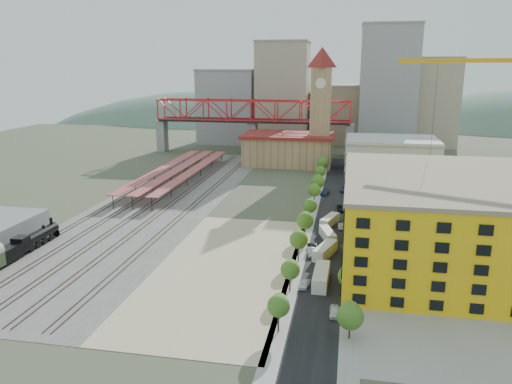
% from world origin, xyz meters
% --- Properties ---
extents(ground, '(400.00, 400.00, 0.00)m').
position_xyz_m(ground, '(0.00, 0.00, 0.00)').
color(ground, '#474C38').
rests_on(ground, ground).
extents(ballast_strip, '(36.00, 165.00, 0.06)m').
position_xyz_m(ballast_strip, '(-36.00, 17.50, 0.03)').
color(ballast_strip, '#605E59').
rests_on(ballast_strip, ground).
extents(dirt_lot, '(28.00, 67.00, 0.06)m').
position_xyz_m(dirt_lot, '(-4.00, -31.50, 0.03)').
color(dirt_lot, tan).
rests_on(dirt_lot, ground).
extents(street_asphalt, '(12.00, 170.00, 0.06)m').
position_xyz_m(street_asphalt, '(16.00, 15.00, 0.03)').
color(street_asphalt, black).
rests_on(street_asphalt, ground).
extents(sidewalk_west, '(3.00, 170.00, 0.04)m').
position_xyz_m(sidewalk_west, '(10.50, 15.00, 0.02)').
color(sidewalk_west, gray).
rests_on(sidewalk_west, ground).
extents(sidewalk_east, '(3.00, 170.00, 0.04)m').
position_xyz_m(sidewalk_east, '(21.50, 15.00, 0.02)').
color(sidewalk_east, gray).
rests_on(sidewalk_east, ground).
extents(construction_pad, '(50.00, 90.00, 0.06)m').
position_xyz_m(construction_pad, '(45.00, -20.00, 0.03)').
color(construction_pad, gray).
rests_on(construction_pad, ground).
extents(rail_tracks, '(26.56, 160.00, 0.18)m').
position_xyz_m(rail_tracks, '(-37.80, 17.50, 0.15)').
color(rail_tracks, '#382B23').
rests_on(rail_tracks, ground).
extents(platform_canopies, '(16.00, 80.00, 4.12)m').
position_xyz_m(platform_canopies, '(-41.00, 45.00, 3.99)').
color(platform_canopies, '#C3554B').
rests_on(platform_canopies, ground).
extents(station_hall, '(38.00, 24.00, 13.10)m').
position_xyz_m(station_hall, '(-5.00, 82.00, 6.67)').
color(station_hall, tan).
rests_on(station_hall, ground).
extents(clock_tower, '(12.00, 12.00, 52.00)m').
position_xyz_m(clock_tower, '(8.00, 79.99, 28.70)').
color(clock_tower, tan).
rests_on(clock_tower, ground).
extents(parking_garage, '(34.00, 26.00, 14.00)m').
position_xyz_m(parking_garage, '(36.00, 70.00, 7.00)').
color(parking_garage, silver).
rests_on(parking_garage, ground).
extents(truss_bridge, '(94.00, 9.60, 25.60)m').
position_xyz_m(truss_bridge, '(-25.00, 105.00, 18.86)').
color(truss_bridge, gray).
rests_on(truss_bridge, ground).
extents(construction_building, '(44.60, 50.60, 18.80)m').
position_xyz_m(construction_building, '(42.00, -20.00, 9.41)').
color(construction_building, yellow).
rests_on(construction_building, ground).
extents(street_trees, '(15.40, 124.40, 8.00)m').
position_xyz_m(street_trees, '(16.00, 5.00, 0.00)').
color(street_trees, '#396C20').
rests_on(street_trees, ground).
extents(skyline, '(133.00, 46.00, 60.00)m').
position_xyz_m(skyline, '(7.47, 142.31, 22.81)').
color(skyline, '#9EA0A3').
rests_on(skyline, ground).
extents(distant_hills, '(647.00, 264.00, 227.00)m').
position_xyz_m(distant_hills, '(45.28, 260.00, -79.54)').
color(distant_hills, '#4C6B59').
rests_on(distant_hills, ground).
extents(locomotive, '(2.86, 22.08, 5.52)m').
position_xyz_m(locomotive, '(-50.00, -29.66, 2.06)').
color(locomotive, black).
rests_on(locomotive, ground).
extents(site_trailer_a, '(2.93, 10.45, 2.85)m').
position_xyz_m(site_trailer_a, '(16.00, -35.68, 1.42)').
color(site_trailer_a, silver).
rests_on(site_trailer_a, ground).
extents(site_trailer_b, '(5.21, 9.74, 2.58)m').
position_xyz_m(site_trailer_b, '(16.00, -21.19, 1.29)').
color(site_trailer_b, silver).
rests_on(site_trailer_b, ground).
extents(site_trailer_c, '(4.67, 8.88, 2.35)m').
position_xyz_m(site_trailer_c, '(16.00, -9.92, 1.18)').
color(site_trailer_c, silver).
rests_on(site_trailer_c, ground).
extents(site_trailer_d, '(4.97, 9.16, 2.43)m').
position_xyz_m(site_trailer_d, '(16.00, 1.40, 1.21)').
color(site_trailer_d, silver).
rests_on(site_trailer_d, ground).
extents(car_0, '(2.19, 4.13, 1.34)m').
position_xyz_m(car_0, '(13.00, -38.01, 0.67)').
color(car_0, white).
rests_on(car_0, ground).
extents(car_1, '(2.22, 4.79, 1.52)m').
position_xyz_m(car_1, '(13.00, -21.11, 0.76)').
color(car_1, '#B0AFB5').
rests_on(car_1, ground).
extents(car_2, '(2.81, 5.10, 1.35)m').
position_xyz_m(car_2, '(13.00, -18.30, 0.68)').
color(car_2, black).
rests_on(car_2, ground).
extents(car_3, '(2.98, 5.60, 1.54)m').
position_xyz_m(car_3, '(13.00, 32.93, 0.77)').
color(car_3, navy).
rests_on(car_3, ground).
extents(car_4, '(1.79, 4.24, 1.43)m').
position_xyz_m(car_4, '(19.00, -48.05, 0.71)').
color(car_4, silver).
rests_on(car_4, ground).
extents(car_5, '(1.66, 4.16, 1.35)m').
position_xyz_m(car_5, '(19.00, -1.38, 0.67)').
color(car_5, gray).
rests_on(car_5, ground).
extents(car_6, '(3.33, 5.96, 1.58)m').
position_xyz_m(car_6, '(19.00, 15.22, 0.79)').
color(car_6, black).
rests_on(car_6, ground).
extents(car_7, '(2.76, 5.29, 1.47)m').
position_xyz_m(car_7, '(19.00, 38.25, 0.73)').
color(car_7, navy).
rests_on(car_7, ground).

